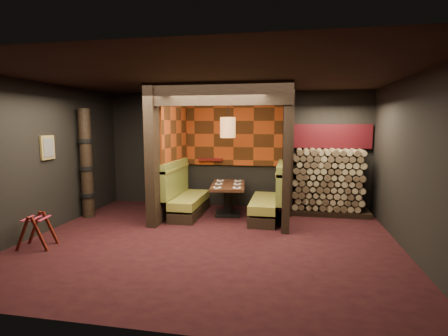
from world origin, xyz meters
The scene contains 23 objects.
floor centered at (0.00, 0.00, -0.01)m, with size 6.50×5.50×0.02m, color black.
ceiling centered at (0.00, 0.00, 2.86)m, with size 6.50×5.50×0.02m, color black.
wall_back centered at (0.00, 2.76, 1.43)m, with size 6.50×0.02×2.85m, color black.
wall_front centered at (0.00, -2.76, 1.43)m, with size 6.50×0.02×2.85m, color black.
wall_left centered at (-3.26, 0.00, 1.43)m, with size 0.02×5.50×2.85m, color black.
wall_right centered at (3.26, 0.00, 1.43)m, with size 0.02×5.50×2.85m, color black.
partition_left centered at (-1.35, 1.65, 1.43)m, with size 0.20×2.20×2.85m, color black.
partition_right centered at (1.30, 1.70, 1.43)m, with size 0.15×2.10×2.85m, color black.
header_beam centered at (-0.02, 0.70, 2.63)m, with size 2.85×0.18×0.44m, color black.
tapa_back_panel centered at (-0.02, 2.71, 1.82)m, with size 2.40×0.06×1.55m, color #8F320E.
tapa_side_panel centered at (-1.23, 1.82, 1.85)m, with size 0.04×1.85×1.45m, color #8F320E.
lacquer_shelf centered at (-0.60, 2.65, 1.18)m, with size 0.60×0.12×0.07m, color #510F0E.
booth_bench_left centered at (-0.96, 1.65, 0.40)m, with size 0.68×1.60×1.14m.
booth_bench_right centered at (0.93, 1.65, 0.40)m, with size 0.68×1.60×1.14m.
dining_table centered at (-0.01, 1.84, 0.48)m, with size 0.90×1.43×0.71m.
place_settings centered at (-0.01, 1.84, 0.72)m, with size 0.72×1.15×0.03m.
pendant_lamp centered at (-0.01, 1.79, 1.99)m, with size 0.34×0.34×1.08m.
framed_picture centered at (-3.22, 0.10, 1.62)m, with size 0.05×0.36×0.46m.
luggage_rack centered at (-2.81, -0.83, 0.31)m, with size 0.63×0.49×0.62m.
totem_column centered at (-3.05, 1.10, 1.19)m, with size 0.31×0.31×2.40m.
firewood_stack centered at (2.29, 2.35, 0.75)m, with size 1.73×0.70×1.50m.
mosaic_header centered at (2.29, 2.68, 1.78)m, with size 1.83×0.10×0.56m, color maroon.
bay_front_post centered at (1.39, 1.96, 1.43)m, with size 0.08×0.08×2.85m, color black.
Camera 1 is at (1.35, -5.83, 2.08)m, focal length 28.00 mm.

